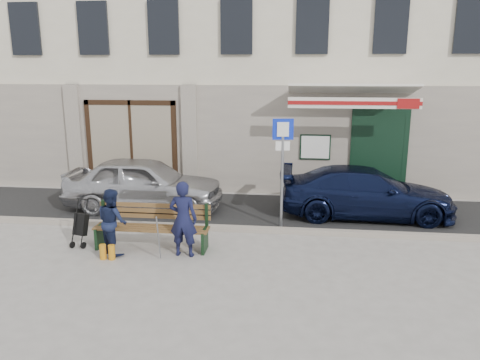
% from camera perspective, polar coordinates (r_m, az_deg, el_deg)
% --- Properties ---
extents(ground, '(80.00, 80.00, 0.00)m').
position_cam_1_polar(ground, '(9.58, -4.12, -9.17)').
color(ground, '#9E9991').
rests_on(ground, ground).
extents(asphalt_lane, '(60.00, 3.20, 0.01)m').
position_cam_1_polar(asphalt_lane, '(12.45, -1.45, -3.68)').
color(asphalt_lane, '#282828').
rests_on(asphalt_lane, ground).
extents(curb, '(60.00, 0.18, 0.12)m').
position_cam_1_polar(curb, '(10.93, -2.65, -5.87)').
color(curb, '#9E9384').
rests_on(curb, ground).
extents(building, '(20.00, 8.27, 10.00)m').
position_cam_1_polar(building, '(17.25, 1.13, 17.82)').
color(building, beige).
rests_on(building, ground).
extents(car_silver, '(4.16, 1.68, 1.42)m').
position_cam_1_polar(car_silver, '(12.62, -11.62, -0.41)').
color(car_silver, '#B9B9BE').
rests_on(car_silver, ground).
extents(car_navy, '(4.33, 1.79, 1.25)m').
position_cam_1_polar(car_navy, '(12.20, 15.11, -1.47)').
color(car_navy, black).
rests_on(car_navy, ground).
extents(parking_sign, '(0.48, 0.11, 2.57)m').
position_cam_1_polar(parking_sign, '(10.76, 5.20, 2.91)').
color(parking_sign, gray).
rests_on(parking_sign, ground).
extents(bench, '(2.40, 1.17, 0.98)m').
position_cam_1_polar(bench, '(9.94, -10.97, -5.69)').
color(bench, brown).
rests_on(bench, ground).
extents(man, '(0.58, 0.40, 1.54)m').
position_cam_1_polar(man, '(9.36, -6.94, -4.73)').
color(man, '#131636').
rests_on(man, ground).
extents(woman, '(0.83, 0.83, 1.35)m').
position_cam_1_polar(woman, '(9.79, -15.28, -4.88)').
color(woman, '#141C39').
rests_on(woman, ground).
extents(stroller, '(0.35, 0.45, 1.00)m').
position_cam_1_polar(stroller, '(10.49, -18.85, -5.25)').
color(stroller, black).
rests_on(stroller, ground).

